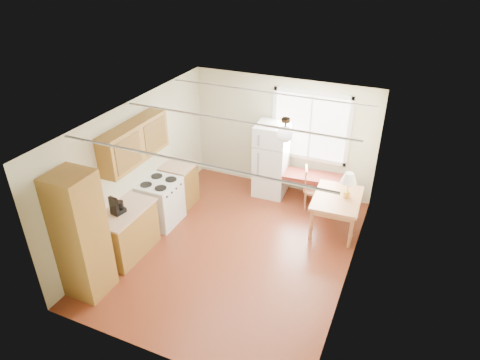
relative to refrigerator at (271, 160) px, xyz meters
The scene contains 11 objects.
room_shell 2.17m from the refrigerator, 87.29° to the right, with size 4.60×5.60×2.62m.
kitchen_run 3.19m from the refrigerator, 120.39° to the right, with size 0.65×3.40×2.20m.
window_unit 1.08m from the refrigerator, 26.83° to the left, with size 1.64×0.05×1.51m.
pendant_light 2.37m from the refrigerator, 65.04° to the right, with size 0.26×0.26×0.40m.
refrigerator is the anchor object (origin of this frame).
bench 0.89m from the refrigerator, ahead, with size 1.42×0.64×0.64m.
dining_table 1.79m from the refrigerator, 26.06° to the right, with size 0.92×1.19×0.71m.
chair 0.99m from the refrigerator, 14.87° to the right, with size 0.43×0.43×0.90m.
table_lamp 1.91m from the refrigerator, 22.21° to the right, with size 0.29×0.29×0.51m.
coffee_maker 3.49m from the refrigerator, 117.72° to the right, with size 0.21×0.25×0.35m.
kettle 3.47m from the refrigerator, 119.18° to the right, with size 0.14×0.14×0.26m.
Camera 1 is at (2.54, -5.61, 4.93)m, focal length 32.00 mm.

